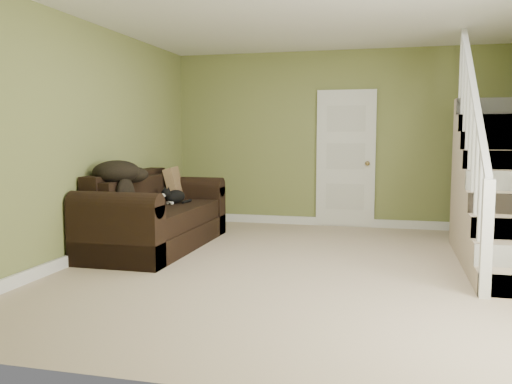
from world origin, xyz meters
The scene contains 15 objects.
floor centered at (0.00, 0.00, 0.00)m, with size 5.00×5.50×0.01m, color tan.
ceiling centered at (0.00, 0.00, 2.60)m, with size 5.00×5.50×0.01m, color white.
wall_back centered at (0.00, 2.75, 1.30)m, with size 5.00×0.04×2.60m, color olive.
wall_front centered at (0.00, -2.75, 1.30)m, with size 5.00×0.04×2.60m, color olive.
wall_left centered at (-2.50, 0.00, 1.30)m, with size 0.04×5.50×2.60m, color olive.
baseboard_back centered at (0.00, 2.72, 0.06)m, with size 5.00×0.04×0.12m, color white.
baseboard_left centered at (-2.47, 0.00, 0.06)m, with size 0.04×5.50×0.12m, color white.
door centered at (0.10, 2.71, 1.01)m, with size 0.86×0.12×2.02m.
staircase centered at (1.99, 0.97, 0.64)m, with size 1.00×2.51×2.82m.
sofa centered at (-2.02, 0.61, 0.35)m, with size 1.00×2.31×0.91m.
side_table centered at (-2.26, 1.56, 0.31)m, with size 0.63×0.63×0.83m.
cat centered at (-1.89, 0.96, 0.59)m, with size 0.27×0.49×0.23m.
banana centered at (-1.83, 0.15, 0.53)m, with size 0.06×0.22×0.06m, color yellow.
throw_pillow centered at (-2.07, 1.38, 0.69)m, with size 0.12×0.47×0.47m, color #523120.
throw_blanket centered at (-2.24, 0.13, 0.95)m, with size 0.48×0.64×0.26m, color black.
Camera 1 is at (0.78, -5.38, 1.36)m, focal length 38.00 mm.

